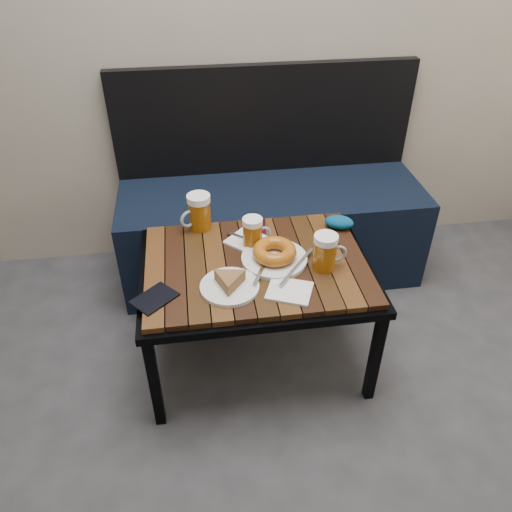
{
  "coord_description": "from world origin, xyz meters",
  "views": [
    {
      "loc": [
        -0.07,
        -0.24,
        1.56
      ],
      "look_at": [
        0.13,
        1.18,
        0.5
      ],
      "focal_mm": 35.0,
      "sensor_mm": 36.0,
      "label": 1
    }
  ],
  "objects": [
    {
      "name": "bench",
      "position": [
        0.29,
        1.76,
        0.27
      ],
      "size": [
        1.4,
        0.5,
        0.95
      ],
      "color": "black",
      "rests_on": "ground"
    },
    {
      "name": "cafe_table",
      "position": [
        0.13,
        1.18,
        0.43
      ],
      "size": [
        0.84,
        0.62,
        0.47
      ],
      "color": "black",
      "rests_on": "ground"
    },
    {
      "name": "beer_mug_left",
      "position": [
        -0.05,
        1.44,
        0.55
      ],
      "size": [
        0.14,
        0.12,
        0.15
      ],
      "rotation": [
        0.0,
        0.0,
        3.66
      ],
      "color": "#904F0B",
      "rests_on": "cafe_table"
    },
    {
      "name": "beer_mug_centre",
      "position": [
        0.14,
        1.29,
        0.53
      ],
      "size": [
        0.11,
        0.08,
        0.12
      ],
      "rotation": [
        0.0,
        0.0,
        0.11
      ],
      "color": "#904F0B",
      "rests_on": "cafe_table"
    },
    {
      "name": "beer_mug_right",
      "position": [
        0.37,
        1.12,
        0.54
      ],
      "size": [
        0.12,
        0.08,
        0.14
      ],
      "rotation": [
        0.0,
        0.0,
        0.01
      ],
      "color": "#904F0B",
      "rests_on": "cafe_table"
    },
    {
      "name": "plate_pie",
      "position": [
        0.02,
        1.05,
        0.49
      ],
      "size": [
        0.2,
        0.2,
        0.06
      ],
      "color": "white",
      "rests_on": "cafe_table"
    },
    {
      "name": "plate_bagel",
      "position": [
        0.2,
        1.18,
        0.5
      ],
      "size": [
        0.27,
        0.29,
        0.07
      ],
      "color": "white",
      "rests_on": "cafe_table"
    },
    {
      "name": "napkin_left",
      "position": [
        0.12,
        1.32,
        0.48
      ],
      "size": [
        0.19,
        0.19,
        0.01
      ],
      "rotation": [
        0.0,
        0.0,
        0.8
      ],
      "color": "white",
      "rests_on": "cafe_table"
    },
    {
      "name": "napkin_right",
      "position": [
        0.22,
        1.0,
        0.48
      ],
      "size": [
        0.18,
        0.17,
        0.01
      ],
      "rotation": [
        0.0,
        0.0,
        -0.4
      ],
      "color": "white",
      "rests_on": "cafe_table"
    },
    {
      "name": "passport_navy",
      "position": [
        -0.23,
        1.03,
        0.48
      ],
      "size": [
        0.17,
        0.17,
        0.01
      ],
      "primitive_type": "cube",
      "rotation": [
        0.0,
        0.0,
        -0.84
      ],
      "color": "black",
      "rests_on": "cafe_table"
    },
    {
      "name": "passport_burgundy",
      "position": [
        0.16,
        1.41,
        0.47
      ],
      "size": [
        0.1,
        0.13,
        0.01
      ],
      "primitive_type": "cube",
      "rotation": [
        0.0,
        0.0,
        -0.11
      ],
      "color": "black",
      "rests_on": "cafe_table"
    },
    {
      "name": "knit_pouch",
      "position": [
        0.49,
        1.37,
        0.5
      ],
      "size": [
        0.13,
        0.11,
        0.05
      ],
      "primitive_type": "ellipsoid",
      "rotation": [
        0.0,
        0.0,
        -0.39
      ],
      "color": "navy",
      "rests_on": "cafe_table"
    }
  ]
}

